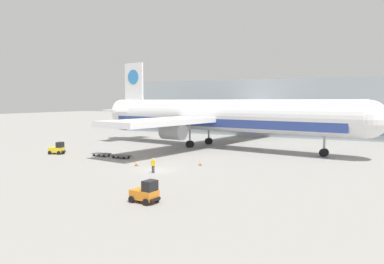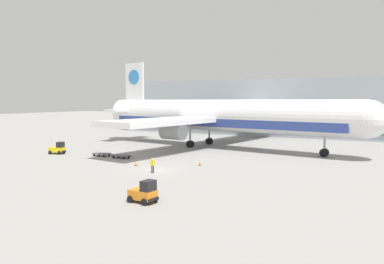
{
  "view_description": "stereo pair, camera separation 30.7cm",
  "coord_description": "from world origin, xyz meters",
  "px_view_note": "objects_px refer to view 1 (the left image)",
  "views": [
    {
      "loc": [
        25.36,
        -39.67,
        8.81
      ],
      "look_at": [
        -0.67,
        11.17,
        4.0
      ],
      "focal_mm": 35.0,
      "sensor_mm": 36.0,
      "label": 1
    },
    {
      "loc": [
        25.63,
        -39.52,
        8.81
      ],
      "look_at": [
        -0.67,
        11.17,
        4.0
      ],
      "focal_mm": 35.0,
      "sensor_mm": 36.0,
      "label": 2
    }
  ],
  "objects_px": {
    "baggage_dolly_lead": "(101,154)",
    "ground_crew_near": "(153,164)",
    "baggage_tug_foreground": "(146,193)",
    "baggage_tug_mid": "(57,149)",
    "airplane_main": "(214,116)",
    "traffic_cone_near": "(200,163)",
    "traffic_cone_far": "(136,163)",
    "baggage_dolly_second": "(121,156)"
  },
  "relations": [
    {
      "from": "ground_crew_near",
      "to": "baggage_dolly_second",
      "type": "bearing_deg",
      "value": -46.32
    },
    {
      "from": "baggage_dolly_lead",
      "to": "traffic_cone_far",
      "type": "distance_m",
      "value": 11.14
    },
    {
      "from": "airplane_main",
      "to": "ground_crew_near",
      "type": "bearing_deg",
      "value": -73.16
    },
    {
      "from": "baggage_dolly_second",
      "to": "ground_crew_near",
      "type": "bearing_deg",
      "value": -37.45
    },
    {
      "from": "ground_crew_near",
      "to": "traffic_cone_near",
      "type": "distance_m",
      "value": 7.96
    },
    {
      "from": "baggage_tug_foreground",
      "to": "baggage_dolly_lead",
      "type": "xyz_separation_m",
      "value": [
        -21.58,
        19.38,
        -0.49
      ]
    },
    {
      "from": "baggage_tug_foreground",
      "to": "baggage_tug_mid",
      "type": "relative_size",
      "value": 0.94
    },
    {
      "from": "traffic_cone_near",
      "to": "traffic_cone_far",
      "type": "bearing_deg",
      "value": -150.23
    },
    {
      "from": "baggage_tug_mid",
      "to": "airplane_main",
      "type": "bearing_deg",
      "value": 28.9
    },
    {
      "from": "ground_crew_near",
      "to": "traffic_cone_far",
      "type": "xyz_separation_m",
      "value": [
        -4.73,
        3.11,
        -0.74
      ]
    },
    {
      "from": "baggage_dolly_lead",
      "to": "baggage_tug_foreground",
      "type": "bearing_deg",
      "value": -44.07
    },
    {
      "from": "airplane_main",
      "to": "ground_crew_near",
      "type": "distance_m",
      "value": 27.3
    },
    {
      "from": "baggage_tug_foreground",
      "to": "baggage_tug_mid",
      "type": "bearing_deg",
      "value": 155.04
    },
    {
      "from": "baggage_tug_mid",
      "to": "baggage_dolly_second",
      "type": "height_order",
      "value": "baggage_tug_mid"
    },
    {
      "from": "baggage_tug_mid",
      "to": "ground_crew_near",
      "type": "relative_size",
      "value": 1.49
    },
    {
      "from": "baggage_tug_mid",
      "to": "baggage_tug_foreground",
      "type": "bearing_deg",
      "value": -48.64
    },
    {
      "from": "traffic_cone_near",
      "to": "baggage_dolly_second",
      "type": "bearing_deg",
      "value": 179.11
    },
    {
      "from": "baggage_tug_foreground",
      "to": "ground_crew_near",
      "type": "bearing_deg",
      "value": 126.53
    },
    {
      "from": "baggage_tug_foreground",
      "to": "baggage_dolly_second",
      "type": "relative_size",
      "value": 0.69
    },
    {
      "from": "baggage_dolly_second",
      "to": "traffic_cone_far",
      "type": "relative_size",
      "value": 5.13
    },
    {
      "from": "baggage_tug_foreground",
      "to": "baggage_dolly_second",
      "type": "xyz_separation_m",
      "value": [
        -17.53,
        19.18,
        -0.49
      ]
    },
    {
      "from": "traffic_cone_near",
      "to": "baggage_dolly_lead",
      "type": "bearing_deg",
      "value": 178.68
    },
    {
      "from": "baggage_tug_foreground",
      "to": "baggage_dolly_second",
      "type": "height_order",
      "value": "baggage_tug_foreground"
    },
    {
      "from": "baggage_dolly_lead",
      "to": "traffic_cone_far",
      "type": "xyz_separation_m",
      "value": [
        10.1,
        -4.71,
        -0.03
      ]
    },
    {
      "from": "baggage_tug_foreground",
      "to": "traffic_cone_near",
      "type": "distance_m",
      "value": 19.39
    },
    {
      "from": "baggage_dolly_lead",
      "to": "ground_crew_near",
      "type": "bearing_deg",
      "value": -29.97
    },
    {
      "from": "airplane_main",
      "to": "baggage_tug_foreground",
      "type": "xyz_separation_m",
      "value": [
        10.35,
        -38.2,
        -4.96
      ]
    },
    {
      "from": "ground_crew_near",
      "to": "baggage_tug_mid",
      "type": "bearing_deg",
      "value": -26.62
    },
    {
      "from": "traffic_cone_far",
      "to": "baggage_tug_foreground",
      "type": "bearing_deg",
      "value": -51.95
    },
    {
      "from": "ground_crew_near",
      "to": "traffic_cone_near",
      "type": "bearing_deg",
      "value": -121.68
    },
    {
      "from": "airplane_main",
      "to": "baggage_tug_mid",
      "type": "height_order",
      "value": "airplane_main"
    },
    {
      "from": "baggage_tug_mid",
      "to": "baggage_dolly_second",
      "type": "xyz_separation_m",
      "value": [
        12.13,
        1.23,
        -0.49
      ]
    },
    {
      "from": "traffic_cone_far",
      "to": "baggage_dolly_second",
      "type": "bearing_deg",
      "value": 143.27
    },
    {
      "from": "airplane_main",
      "to": "baggage_tug_foreground",
      "type": "distance_m",
      "value": 39.88
    },
    {
      "from": "traffic_cone_near",
      "to": "traffic_cone_far",
      "type": "height_order",
      "value": "traffic_cone_far"
    },
    {
      "from": "airplane_main",
      "to": "traffic_cone_far",
      "type": "height_order",
      "value": "airplane_main"
    },
    {
      "from": "baggage_tug_foreground",
      "to": "baggage_dolly_second",
      "type": "distance_m",
      "value": 25.99
    },
    {
      "from": "baggage_tug_foreground",
      "to": "baggage_tug_mid",
      "type": "distance_m",
      "value": 34.67
    },
    {
      "from": "baggage_tug_mid",
      "to": "traffic_cone_near",
      "type": "distance_m",
      "value": 25.72
    },
    {
      "from": "baggage_dolly_second",
      "to": "traffic_cone_far",
      "type": "distance_m",
      "value": 7.54
    },
    {
      "from": "airplane_main",
      "to": "baggage_dolly_second",
      "type": "xyz_separation_m",
      "value": [
        -7.17,
        -19.01,
        -5.45
      ]
    },
    {
      "from": "baggage_dolly_second",
      "to": "traffic_cone_far",
      "type": "bearing_deg",
      "value": -38.88
    }
  ]
}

